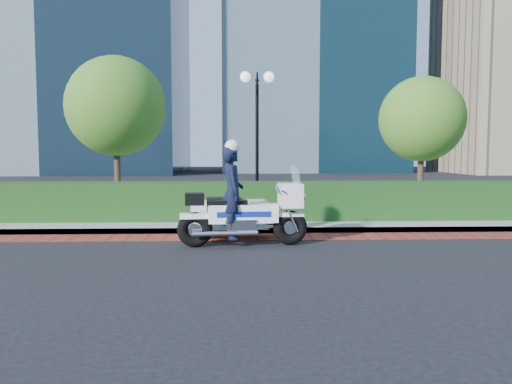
{
  "coord_description": "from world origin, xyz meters",
  "views": [
    {
      "loc": [
        0.41,
        -9.87,
        1.95
      ],
      "look_at": [
        0.85,
        2.11,
        1.0
      ],
      "focal_mm": 35.0,
      "sensor_mm": 36.0,
      "label": 1
    }
  ],
  "objects_px": {
    "police_motorcycle": "(236,208)",
    "lamppost": "(257,119)",
    "tree_c": "(422,119)",
    "tree_b": "(116,106)"
  },
  "relations": [
    {
      "from": "lamppost",
      "to": "police_motorcycle",
      "type": "height_order",
      "value": "lamppost"
    },
    {
      "from": "tree_b",
      "to": "tree_c",
      "type": "xyz_separation_m",
      "value": [
        10.0,
        -0.0,
        -0.39
      ]
    },
    {
      "from": "police_motorcycle",
      "to": "tree_b",
      "type": "bearing_deg",
      "value": 118.74
    },
    {
      "from": "tree_c",
      "to": "police_motorcycle",
      "type": "distance_m",
      "value": 8.67
    },
    {
      "from": "lamppost",
      "to": "tree_b",
      "type": "bearing_deg",
      "value": 163.89
    },
    {
      "from": "lamppost",
      "to": "tree_c",
      "type": "height_order",
      "value": "tree_c"
    },
    {
      "from": "tree_b",
      "to": "tree_c",
      "type": "relative_size",
      "value": 1.14
    },
    {
      "from": "police_motorcycle",
      "to": "lamppost",
      "type": "bearing_deg",
      "value": 76.4
    },
    {
      "from": "lamppost",
      "to": "police_motorcycle",
      "type": "xyz_separation_m",
      "value": [
        -0.63,
        -4.4,
        -2.2
      ]
    },
    {
      "from": "police_motorcycle",
      "to": "tree_c",
      "type": "bearing_deg",
      "value": 37.44
    }
  ]
}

